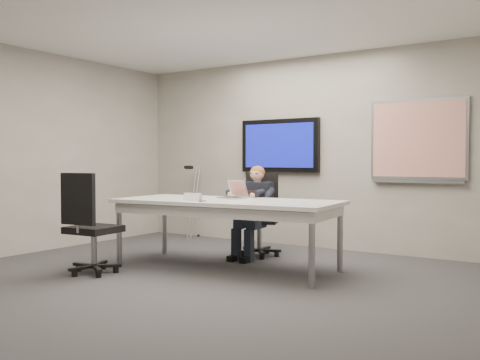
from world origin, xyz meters
The scene contains 14 objects.
floor centered at (0.00, 0.00, 0.00)m, with size 6.00×6.00×0.02m, color #333335.
ceiling centered at (0.00, 0.00, 2.80)m, with size 6.00×6.00×0.02m, color white.
wall_back centered at (0.00, 3.00, 1.40)m, with size 6.00×0.02×2.80m, color gray.
wall_left centered at (-3.00, 0.00, 1.40)m, with size 0.02×6.00×2.80m, color gray.
conference_table centered at (-0.12, 0.99, 0.72)m, with size 2.73×1.34×0.81m.
tv_display centered at (-0.50, 2.95, 1.50)m, with size 1.30×0.09×0.80m.
whiteboard centered at (1.55, 2.97, 1.53)m, with size 1.25×0.08×1.10m.
office_chair_far centered at (-0.24, 1.95, 0.35)m, with size 0.69×0.69×1.11m.
office_chair_near centered at (-1.21, -0.10, 0.35)m, with size 0.59×0.59×1.14m.
seated_person centered at (-0.23, 1.72, 0.49)m, with size 0.39×0.67×1.20m.
crutch centered at (-2.03, 2.79, 0.61)m, with size 0.17×0.33×1.22m, color #ADB0B5, non-canonical shape.
laptop centered at (-0.18, 1.25, 0.87)m, with size 0.35×0.36×0.22m.
name_tent centered at (-0.36, 0.67, 0.86)m, with size 0.22×0.06×0.09m, color silver, non-canonical shape.
pen centered at (-0.19, 0.62, 0.82)m, with size 0.01×0.01×0.14m, color black.
Camera 1 is at (3.45, -4.14, 1.26)m, focal length 40.00 mm.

